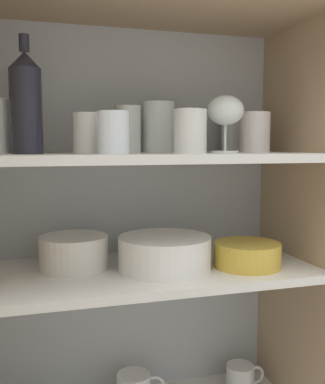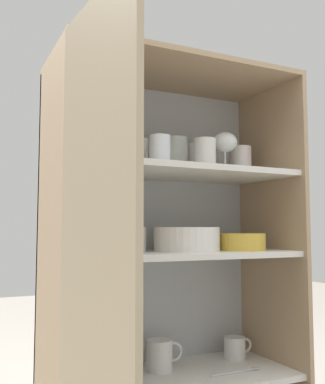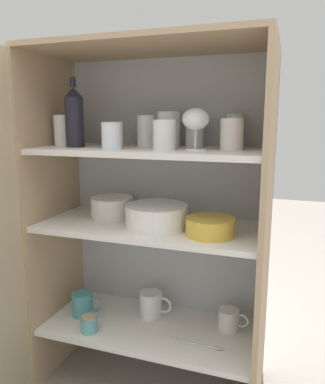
{
  "view_description": "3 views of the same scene",
  "coord_description": "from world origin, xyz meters",
  "px_view_note": "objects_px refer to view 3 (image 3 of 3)",
  "views": [
    {
      "loc": [
        -0.27,
        -0.86,
        0.96
      ],
      "look_at": [
        0.05,
        0.22,
        0.84
      ],
      "focal_mm": 42.0,
      "sensor_mm": 36.0,
      "label": 1
    },
    {
      "loc": [
        -0.7,
        -1.19,
        0.73
      ],
      "look_at": [
        -0.04,
        0.18,
        0.86
      ],
      "focal_mm": 42.0,
      "sensor_mm": 36.0,
      "label": 2
    },
    {
      "loc": [
        0.48,
        -1.06,
        1.04
      ],
      "look_at": [
        0.03,
        0.23,
        0.77
      ],
      "focal_mm": 35.0,
      "sensor_mm": 36.0,
      "label": 3
    }
  ],
  "objects_px": {
    "plate_stack_white": "(157,216)",
    "mixing_bowl_large": "(112,207)",
    "serving_bowl_small": "(210,226)",
    "coffee_mug_primary": "(229,320)",
    "storage_jar": "(89,324)",
    "wine_bottle": "(74,117)"
  },
  "relations": [
    {
      "from": "plate_stack_white",
      "to": "mixing_bowl_large",
      "type": "bearing_deg",
      "value": 162.87
    },
    {
      "from": "mixing_bowl_large",
      "to": "serving_bowl_small",
      "type": "relative_size",
      "value": 1.0
    },
    {
      "from": "plate_stack_white",
      "to": "mixing_bowl_large",
      "type": "height_order",
      "value": "same"
    },
    {
      "from": "coffee_mug_primary",
      "to": "storage_jar",
      "type": "xyz_separation_m",
      "value": [
        -0.5,
        -0.19,
        -0.01
      ]
    },
    {
      "from": "plate_stack_white",
      "to": "storage_jar",
      "type": "xyz_separation_m",
      "value": [
        -0.24,
        -0.09,
        -0.42
      ]
    },
    {
      "from": "wine_bottle",
      "to": "storage_jar",
      "type": "height_order",
      "value": "wine_bottle"
    },
    {
      "from": "wine_bottle",
      "to": "coffee_mug_primary",
      "type": "bearing_deg",
      "value": 11.38
    },
    {
      "from": "mixing_bowl_large",
      "to": "coffee_mug_primary",
      "type": "height_order",
      "value": "mixing_bowl_large"
    },
    {
      "from": "wine_bottle",
      "to": "plate_stack_white",
      "type": "height_order",
      "value": "wine_bottle"
    },
    {
      "from": "plate_stack_white",
      "to": "coffee_mug_primary",
      "type": "height_order",
      "value": "plate_stack_white"
    },
    {
      "from": "wine_bottle",
      "to": "mixing_bowl_large",
      "type": "xyz_separation_m",
      "value": [
        0.1,
        0.08,
        -0.35
      ]
    },
    {
      "from": "coffee_mug_primary",
      "to": "storage_jar",
      "type": "bearing_deg",
      "value": -159.46
    },
    {
      "from": "plate_stack_white",
      "to": "serving_bowl_small",
      "type": "height_order",
      "value": "plate_stack_white"
    },
    {
      "from": "serving_bowl_small",
      "to": "storage_jar",
      "type": "relative_size",
      "value": 2.55
    },
    {
      "from": "wine_bottle",
      "to": "mixing_bowl_large",
      "type": "height_order",
      "value": "wine_bottle"
    },
    {
      "from": "coffee_mug_primary",
      "to": "storage_jar",
      "type": "relative_size",
      "value": 1.8
    },
    {
      "from": "plate_stack_white",
      "to": "storage_jar",
      "type": "height_order",
      "value": "plate_stack_white"
    },
    {
      "from": "serving_bowl_small",
      "to": "storage_jar",
      "type": "height_order",
      "value": "serving_bowl_small"
    },
    {
      "from": "wine_bottle",
      "to": "storage_jar",
      "type": "distance_m",
      "value": 0.78
    },
    {
      "from": "coffee_mug_primary",
      "to": "mixing_bowl_large",
      "type": "bearing_deg",
      "value": -176.28
    },
    {
      "from": "wine_bottle",
      "to": "serving_bowl_small",
      "type": "relative_size",
      "value": 1.5
    },
    {
      "from": "plate_stack_white",
      "to": "coffee_mug_primary",
      "type": "distance_m",
      "value": 0.49
    }
  ]
}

